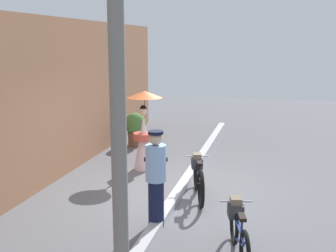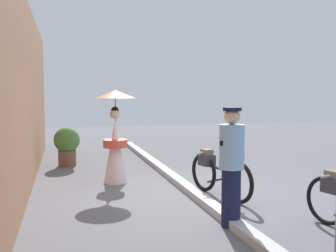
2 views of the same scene
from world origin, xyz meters
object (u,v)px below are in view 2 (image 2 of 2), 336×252
person_with_parasol (115,136)px  potted_plant_by_door (67,144)px  bicycle_far_side (217,173)px  person_officer (231,164)px

person_with_parasol → potted_plant_by_door: (2.16, 0.93, -0.40)m
bicycle_far_side → person_with_parasol: (1.54, 1.60, 0.55)m
bicycle_far_side → person_officer: 1.64m
bicycle_far_side → potted_plant_by_door: potted_plant_by_door is taller
bicycle_far_side → person_officer: size_ratio=1.01×
person_with_parasol → potted_plant_by_door: size_ratio=1.93×
bicycle_far_side → potted_plant_by_door: (3.70, 2.52, 0.14)m
bicycle_far_side → person_with_parasol: 2.28m
potted_plant_by_door → bicycle_far_side: bearing=-145.7°
bicycle_far_side → person_with_parasol: person_with_parasol is taller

